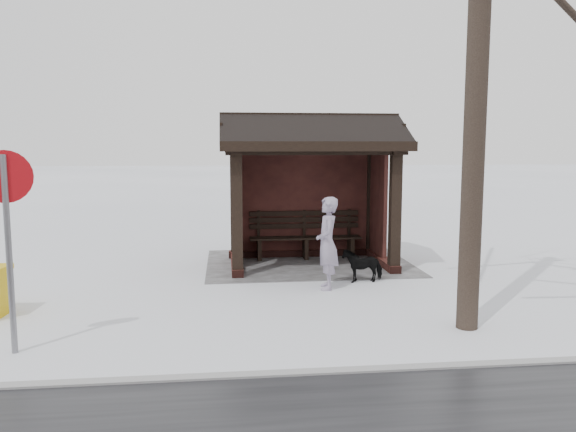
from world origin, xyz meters
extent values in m
plane|color=white|center=(0.00, 0.00, 0.00)|extent=(120.00, 120.00, 0.00)
cube|color=gray|center=(0.00, 5.50, 0.01)|extent=(120.00, 0.15, 0.06)
cube|color=gray|center=(0.00, -0.20, 0.01)|extent=(4.20, 3.20, 0.02)
cube|color=#351713|center=(0.00, -0.90, 0.08)|extent=(3.30, 0.22, 0.16)
cube|color=#351713|center=(-1.50, 0.00, 0.08)|extent=(0.22, 2.10, 0.16)
cube|color=#351713|center=(1.50, 0.00, 0.08)|extent=(0.22, 2.10, 0.16)
cube|color=black|center=(-1.50, 0.90, 1.15)|extent=(0.20, 0.20, 2.30)
cube|color=black|center=(1.50, 0.90, 1.15)|extent=(0.20, 0.20, 2.30)
cube|color=black|center=(-1.50, -0.90, 1.15)|extent=(0.20, 0.20, 2.30)
cube|color=black|center=(1.50, -0.90, 1.15)|extent=(0.20, 0.20, 2.30)
cube|color=black|center=(0.00, -0.90, 1.23)|extent=(2.80, 0.08, 2.14)
cube|color=black|center=(-1.50, -0.31, 1.23)|extent=(0.08, 1.17, 2.14)
cube|color=black|center=(1.50, -0.31, 1.23)|extent=(0.08, 1.17, 2.14)
cube|color=black|center=(0.00, 0.90, 2.36)|extent=(3.40, 0.20, 0.18)
cube|color=black|center=(0.00, -0.90, 2.36)|extent=(3.40, 0.20, 0.18)
imported|color=#93879E|center=(0.00, 1.93, 0.79)|extent=(0.43, 0.61, 1.59)
imported|color=black|center=(-0.74, 1.46, 0.30)|extent=(0.73, 0.39, 0.59)
cylinder|color=slate|center=(4.22, 4.47, 1.17)|extent=(0.07, 0.07, 2.34)
cylinder|color=#AB0C13|center=(4.22, 4.45, 2.09)|extent=(0.60, 0.17, 0.61)
cylinder|color=white|center=(4.22, 4.43, 2.09)|extent=(0.46, 0.14, 0.47)
camera|label=1|loc=(1.72, 11.20, 2.44)|focal=35.00mm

